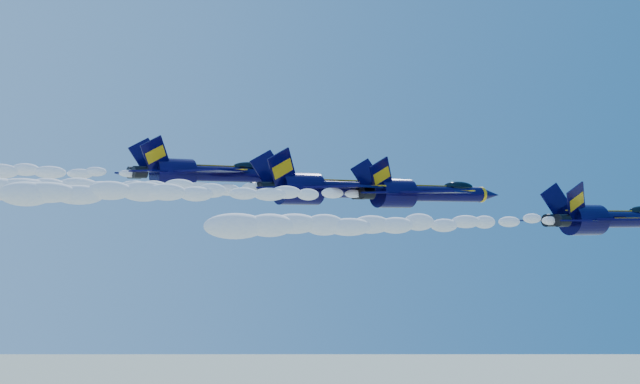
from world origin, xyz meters
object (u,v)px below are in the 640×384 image
jet_second (423,193)px  jet_fourth (207,173)px  jet_third (333,188)px  jet_lead (610,219)px

jet_second → jet_fourth: 20.39m
jet_third → jet_fourth: 12.00m
jet_lead → jet_fourth: 36.98m
jet_third → jet_fourth: jet_fourth is taller
jet_third → jet_fourth: (-9.93, 6.57, 1.47)m
jet_second → jet_lead: bearing=-49.3°
jet_lead → jet_second: bearing=130.7°
jet_second → jet_third: (-6.66, 5.12, 0.45)m
jet_second → jet_fourth: jet_fourth is taller
jet_fourth → jet_third: bearing=-33.5°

